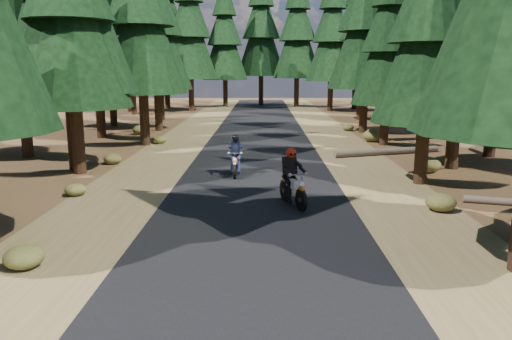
# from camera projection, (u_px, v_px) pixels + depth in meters

# --- Properties ---
(ground) EXTENTS (120.00, 120.00, 0.00)m
(ground) POSITION_uv_depth(u_px,v_px,m) (255.00, 218.00, 14.23)
(ground) COLOR #4A301A
(ground) RESTS_ON ground
(road) EXTENTS (6.00, 100.00, 0.01)m
(road) POSITION_uv_depth(u_px,v_px,m) (257.00, 180.00, 19.13)
(road) COLOR black
(road) RESTS_ON ground
(shoulder_l) EXTENTS (3.20, 100.00, 0.01)m
(shoulder_l) POSITION_uv_depth(u_px,v_px,m) (138.00, 179.00, 19.19)
(shoulder_l) COLOR brown
(shoulder_l) RESTS_ON ground
(shoulder_r) EXTENTS (3.20, 100.00, 0.01)m
(shoulder_r) POSITION_uv_depth(u_px,v_px,m) (377.00, 180.00, 19.07)
(shoulder_r) COLOR brown
(shoulder_r) RESTS_ON ground
(pine_forest) EXTENTS (34.59, 55.08, 16.32)m
(pine_forest) POSITION_uv_depth(u_px,v_px,m) (260.00, 12.00, 33.28)
(pine_forest) COLOR black
(pine_forest) RESTS_ON ground
(log_near) EXTENTS (5.61, 2.24, 0.32)m
(log_near) POSITION_uv_depth(u_px,v_px,m) (387.00, 152.00, 24.70)
(log_near) COLOR #4C4233
(log_near) RESTS_ON ground
(understory_shrubs) EXTENTS (15.75, 31.78, 0.72)m
(understory_shrubs) POSITION_uv_depth(u_px,v_px,m) (300.00, 160.00, 21.62)
(understory_shrubs) COLOR #474C1E
(understory_shrubs) RESTS_ON ground
(rider_lead) EXTENTS (1.24, 2.09, 1.79)m
(rider_lead) POSITION_uv_depth(u_px,v_px,m) (293.00, 187.00, 15.43)
(rider_lead) COLOR silver
(rider_lead) RESTS_ON road
(rider_follow) EXTENTS (0.55, 1.83, 1.63)m
(rider_follow) POSITION_uv_depth(u_px,v_px,m) (236.00, 162.00, 19.76)
(rider_follow) COLOR #A91A0B
(rider_follow) RESTS_ON road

